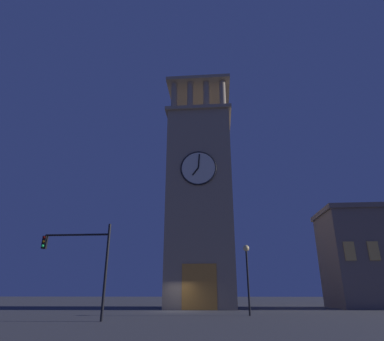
# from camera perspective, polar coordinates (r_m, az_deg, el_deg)

# --- Properties ---
(ground_plane) EXTENTS (200.00, 200.00, 0.00)m
(ground_plane) POSITION_cam_1_polar(r_m,az_deg,el_deg) (29.68, -2.74, -23.54)
(ground_plane) COLOR #424247
(clocktower) EXTENTS (7.40, 8.59, 28.01)m
(clocktower) POSITION_cam_1_polar(r_m,az_deg,el_deg) (36.47, 1.57, -5.62)
(clocktower) COLOR gray
(clocktower) RESTS_ON ground_plane
(traffic_signal_near) EXTENTS (4.10, 0.41, 5.33)m
(traffic_signal_near) POSITION_cam_1_polar(r_m,az_deg,el_deg) (20.50, -18.49, -13.99)
(traffic_signal_near) COLOR black
(traffic_signal_near) RESTS_ON ground_plane
(street_lamp) EXTENTS (0.44, 0.44, 4.72)m
(street_lamp) POSITION_cam_1_polar(r_m,az_deg,el_deg) (24.36, 9.69, -16.08)
(street_lamp) COLOR black
(street_lamp) RESTS_ON ground_plane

